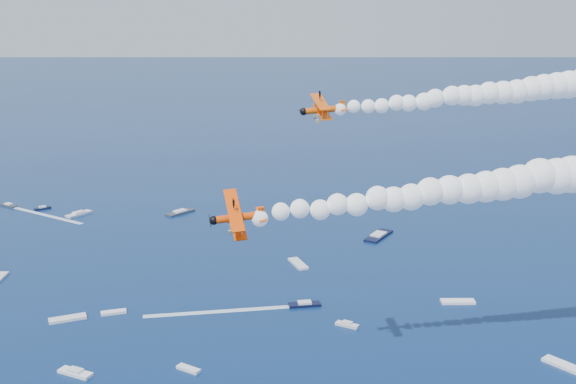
{
  "coord_description": "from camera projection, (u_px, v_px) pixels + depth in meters",
  "views": [
    {
      "loc": [
        -10.8,
        -90.66,
        78.93
      ],
      "look_at": [
        -3.57,
        17.93,
        49.53
      ],
      "focal_mm": 44.75,
      "sensor_mm": 36.0,
      "label": 1
    }
  ],
  "objects": [
    {
      "name": "biplane_trail",
      "position": [
        238.0,
        217.0,
        92.93
      ],
      "size": [
        8.45,
        10.37,
        8.49
      ],
      "primitive_type": null,
      "rotation": [
        -0.45,
        0.07,
        3.27
      ],
      "color": "#FF4605"
    },
    {
      "name": "boat_wakes",
      "position": [
        117.0,
        255.0,
        228.38
      ],
      "size": [
        101.14,
        105.44,
        0.04
      ],
      "color": "white",
      "rests_on": "ground"
    },
    {
      "name": "smoke_trail_trail",
      "position": [
        485.0,
        185.0,
        98.47
      ],
      "size": [
        69.69,
        22.54,
        11.81
      ],
      "primitive_type": null,
      "rotation": [
        0.0,
        0.0,
        3.27
      ],
      "color": "white"
    },
    {
      "name": "spectator_boats",
      "position": [
        242.0,
        279.0,
        207.98
      ],
      "size": [
        237.01,
        177.71,
        0.7
      ],
      "color": "#303541",
      "rests_on": "ground"
    },
    {
      "name": "smoke_trail_lead",
      "position": [
        504.0,
        92.0,
        133.58
      ],
      "size": [
        69.44,
        17.18,
        11.81
      ],
      "primitive_type": null,
      "rotation": [
        0.0,
        0.0,
        3.22
      ],
      "color": "white"
    },
    {
      "name": "biplane_lead",
      "position": [
        324.0,
        110.0,
        129.4
      ],
      "size": [
        9.57,
        11.0,
        7.86
      ],
      "primitive_type": null,
      "rotation": [
        -0.18,
        0.07,
        3.22
      ],
      "color": "#F85405"
    }
  ]
}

